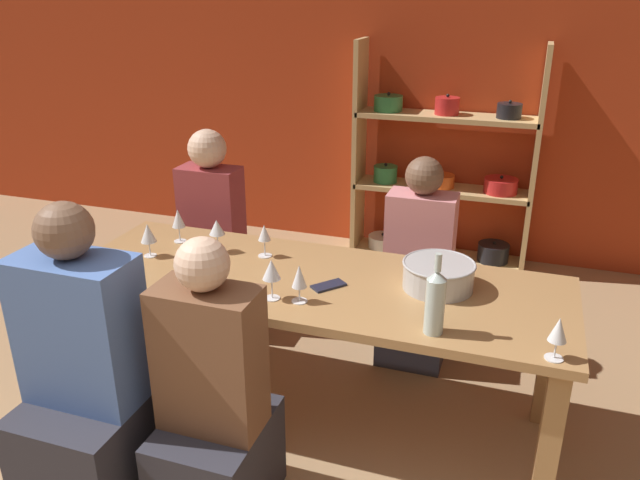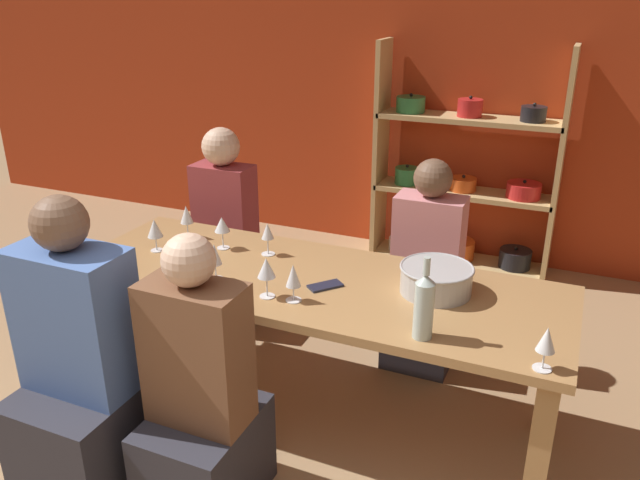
{
  "view_description": "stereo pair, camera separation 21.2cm",
  "coord_description": "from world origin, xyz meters",
  "px_view_note": "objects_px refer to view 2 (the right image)",
  "views": [
    {
      "loc": [
        1.04,
        -0.88,
        1.96
      ],
      "look_at": [
        0.19,
        1.61,
        0.89
      ],
      "focal_mm": 35.0,
      "sensor_mm": 36.0,
      "label": 1
    },
    {
      "loc": [
        1.23,
        -0.8,
        1.96
      ],
      "look_at": [
        0.19,
        1.61,
        0.89
      ],
      "focal_mm": 35.0,
      "sensor_mm": 36.0,
      "label": 2
    }
  ],
  "objects_px": {
    "wine_glass_red_d": "(293,277)",
    "person_far_b": "(227,250)",
    "wine_bottle_green": "(424,305)",
    "wine_glass_red_a": "(266,269)",
    "shelf_unit": "(464,185)",
    "wine_glass_empty_c": "(222,225)",
    "wine_glass_red_b": "(546,341)",
    "wine_glass_empty_b": "(215,255)",
    "person_near_b": "(87,387)",
    "wine_glass_empty_a": "(267,232)",
    "wine_glass_red_c": "(187,216)",
    "person_near_a": "(202,413)",
    "dining_table": "(311,297)",
    "wine_glass_white_a": "(187,254)",
    "mixing_bowl": "(436,278)",
    "cell_phone": "(325,286)",
    "wine_glass_white_b": "(155,229)",
    "person_far_a": "(425,288)"
  },
  "relations": [
    {
      "from": "person_near_a",
      "to": "person_far_a",
      "type": "distance_m",
      "value": 1.5
    },
    {
      "from": "wine_glass_empty_a",
      "to": "wine_glass_empty_b",
      "type": "height_order",
      "value": "wine_glass_empty_b"
    },
    {
      "from": "person_near_a",
      "to": "wine_glass_empty_a",
      "type": "bearing_deg",
      "value": 99.62
    },
    {
      "from": "wine_glass_empty_b",
      "to": "wine_glass_empty_c",
      "type": "bearing_deg",
      "value": 116.55
    },
    {
      "from": "wine_glass_red_b",
      "to": "person_far_a",
      "type": "relative_size",
      "value": 0.14
    },
    {
      "from": "wine_glass_red_d",
      "to": "wine_bottle_green",
      "type": "bearing_deg",
      "value": -7.19
    },
    {
      "from": "cell_phone",
      "to": "person_far_a",
      "type": "height_order",
      "value": "person_far_a"
    },
    {
      "from": "wine_glass_empty_a",
      "to": "wine_glass_red_c",
      "type": "height_order",
      "value": "wine_glass_red_c"
    },
    {
      "from": "dining_table",
      "to": "wine_glass_white_b",
      "type": "bearing_deg",
      "value": -179.09
    },
    {
      "from": "wine_glass_empty_b",
      "to": "wine_glass_red_c",
      "type": "bearing_deg",
      "value": 137.32
    },
    {
      "from": "dining_table",
      "to": "cell_phone",
      "type": "relative_size",
      "value": 14.23
    },
    {
      "from": "person_near_b",
      "to": "person_far_b",
      "type": "xyz_separation_m",
      "value": [
        -0.22,
        1.45,
        0.0
      ]
    },
    {
      "from": "wine_glass_empty_a",
      "to": "wine_glass_empty_c",
      "type": "bearing_deg",
      "value": -175.29
    },
    {
      "from": "person_far_a",
      "to": "wine_glass_red_b",
      "type": "bearing_deg",
      "value": 121.9
    },
    {
      "from": "cell_phone",
      "to": "person_far_b",
      "type": "relative_size",
      "value": 0.13
    },
    {
      "from": "wine_glass_red_d",
      "to": "wine_glass_empty_c",
      "type": "bearing_deg",
      "value": 147.0
    },
    {
      "from": "wine_glass_red_b",
      "to": "wine_glass_red_a",
      "type": "bearing_deg",
      "value": 174.74
    },
    {
      "from": "wine_glass_white_b",
      "to": "wine_glass_empty_c",
      "type": "distance_m",
      "value": 0.33
    },
    {
      "from": "wine_glass_empty_b",
      "to": "dining_table",
      "type": "bearing_deg",
      "value": 24.62
    },
    {
      "from": "dining_table",
      "to": "wine_glass_red_b",
      "type": "xyz_separation_m",
      "value": [
        1.02,
        -0.34,
        0.2
      ]
    },
    {
      "from": "mixing_bowl",
      "to": "shelf_unit",
      "type": "bearing_deg",
      "value": 97.56
    },
    {
      "from": "mixing_bowl",
      "to": "wine_glass_white_a",
      "type": "distance_m",
      "value": 1.1
    },
    {
      "from": "wine_glass_red_b",
      "to": "wine_glass_empty_b",
      "type": "distance_m",
      "value": 1.42
    },
    {
      "from": "wine_glass_white_b",
      "to": "wine_glass_red_d",
      "type": "relative_size",
      "value": 1.0
    },
    {
      "from": "cell_phone",
      "to": "person_far_b",
      "type": "xyz_separation_m",
      "value": [
        -0.97,
        0.75,
        -0.28
      ]
    },
    {
      "from": "wine_glass_empty_c",
      "to": "person_far_b",
      "type": "distance_m",
      "value": 0.76
    },
    {
      "from": "shelf_unit",
      "to": "wine_glass_empty_c",
      "type": "distance_m",
      "value": 2.16
    },
    {
      "from": "mixing_bowl",
      "to": "wine_glass_red_a",
      "type": "bearing_deg",
      "value": -153.2
    },
    {
      "from": "wine_glass_white_a",
      "to": "wine_glass_red_d",
      "type": "relative_size",
      "value": 1.04
    },
    {
      "from": "dining_table",
      "to": "cell_phone",
      "type": "xyz_separation_m",
      "value": [
        0.09,
        -0.05,
        0.1
      ]
    },
    {
      "from": "wine_bottle_green",
      "to": "person_near_a",
      "type": "relative_size",
      "value": 0.28
    },
    {
      "from": "wine_bottle_green",
      "to": "wine_glass_red_a",
      "type": "height_order",
      "value": "wine_bottle_green"
    },
    {
      "from": "dining_table",
      "to": "person_far_a",
      "type": "bearing_deg",
      "value": 64.02
    },
    {
      "from": "shelf_unit",
      "to": "mixing_bowl",
      "type": "bearing_deg",
      "value": -82.44
    },
    {
      "from": "person_near_a",
      "to": "wine_bottle_green",
      "type": "bearing_deg",
      "value": 26.77
    },
    {
      "from": "mixing_bowl",
      "to": "wine_glass_red_a",
      "type": "xyz_separation_m",
      "value": [
        -0.64,
        -0.33,
        0.06
      ]
    },
    {
      "from": "shelf_unit",
      "to": "wine_glass_white_b",
      "type": "bearing_deg",
      "value": -117.53
    },
    {
      "from": "wine_glass_red_c",
      "to": "wine_glass_empty_b",
      "type": "distance_m",
      "value": 0.56
    },
    {
      "from": "shelf_unit",
      "to": "wine_glass_empty_a",
      "type": "height_order",
      "value": "shelf_unit"
    },
    {
      "from": "wine_glass_empty_a",
      "to": "wine_bottle_green",
      "type": "bearing_deg",
      "value": -27.32
    },
    {
      "from": "wine_glass_white_a",
      "to": "wine_glass_red_c",
      "type": "relative_size",
      "value": 0.99
    },
    {
      "from": "wine_glass_white_b",
      "to": "cell_phone",
      "type": "height_order",
      "value": "wine_glass_white_b"
    },
    {
      "from": "shelf_unit",
      "to": "person_near_b",
      "type": "relative_size",
      "value": 1.27
    },
    {
      "from": "wine_glass_red_a",
      "to": "wine_glass_empty_b",
      "type": "relative_size",
      "value": 1.04
    },
    {
      "from": "wine_glass_red_d",
      "to": "person_far_b",
      "type": "distance_m",
      "value": 1.35
    },
    {
      "from": "mixing_bowl",
      "to": "wine_bottle_green",
      "type": "relative_size",
      "value": 0.97
    },
    {
      "from": "mixing_bowl",
      "to": "cell_phone",
      "type": "bearing_deg",
      "value": -162.74
    },
    {
      "from": "wine_glass_red_c",
      "to": "person_far_a",
      "type": "xyz_separation_m",
      "value": [
        1.15,
        0.53,
        -0.43
      ]
    },
    {
      "from": "wine_bottle_green",
      "to": "wine_glass_red_a",
      "type": "distance_m",
      "value": 0.69
    },
    {
      "from": "wine_glass_red_c",
      "to": "person_far_a",
      "type": "height_order",
      "value": "person_far_a"
    }
  ]
}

